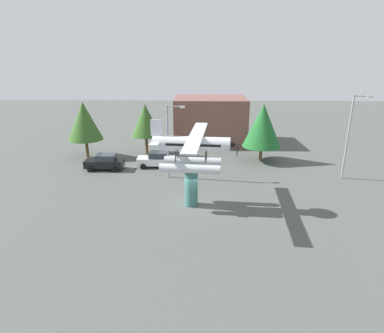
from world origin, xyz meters
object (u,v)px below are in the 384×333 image
at_px(car_near_black, 105,162).
at_px(car_mid_white, 157,159).
at_px(floatplane_monument, 193,149).
at_px(streetlight_secondary, 350,132).
at_px(tree_east, 146,120).
at_px(tree_center_back, 263,126).
at_px(streetlight_primary, 170,136).
at_px(tree_west, 84,121).
at_px(storefront_building, 210,120).
at_px(display_pedestal, 191,187).

height_order(car_near_black, car_mid_white, same).
xyz_separation_m(floatplane_monument, car_near_black, (-9.94, 8.93, -4.03)).
distance_m(streetlight_secondary, tree_east, 23.24).
bearing_deg(car_near_black, floatplane_monument, 138.05).
bearing_deg(car_mid_white, tree_center_back, -168.23).
relative_size(streetlight_primary, tree_west, 1.08).
distance_m(tree_west, tree_center_back, 21.42).
height_order(floatplane_monument, streetlight_primary, streetlight_primary).
distance_m(storefront_building, tree_east, 10.88).
bearing_deg(tree_center_back, car_near_black, -168.52).
bearing_deg(tree_east, car_near_black, -121.13).
height_order(streetlight_secondary, tree_west, streetlight_secondary).
bearing_deg(display_pedestal, car_mid_white, 112.71).
height_order(streetlight_secondary, tree_center_back, streetlight_secondary).
bearing_deg(tree_east, tree_center_back, -10.15).
bearing_deg(tree_west, streetlight_secondary, -13.56).
height_order(display_pedestal, streetlight_primary, streetlight_primary).
bearing_deg(tree_west, tree_east, 10.77).
bearing_deg(car_near_black, streetlight_secondary, 175.05).
xyz_separation_m(car_near_black, streetlight_primary, (7.48, -2.25, 3.47)).
bearing_deg(streetlight_primary, floatplane_monument, -69.84).
bearing_deg(display_pedestal, tree_east, 111.99).
xyz_separation_m(streetlight_secondary, tree_east, (-21.68, 8.36, -0.46)).
xyz_separation_m(streetlight_secondary, tree_west, (-28.93, 6.98, -0.34)).
relative_size(floatplane_monument, car_mid_white, 2.49).
bearing_deg(storefront_building, tree_center_back, -58.33).
relative_size(streetlight_secondary, tree_west, 1.24).
relative_size(display_pedestal, tree_center_back, 0.47).
bearing_deg(streetlight_secondary, storefront_building, 131.20).
distance_m(floatplane_monument, streetlight_primary, 7.15).
bearing_deg(streetlight_secondary, car_near_black, 175.05).
height_order(car_mid_white, tree_center_back, tree_center_back).
bearing_deg(tree_east, car_mid_white, -69.43).
relative_size(tree_west, tree_east, 1.06).
bearing_deg(tree_east, streetlight_primary, -65.86).
bearing_deg(floatplane_monument, tree_east, 117.58).
bearing_deg(tree_center_back, car_mid_white, -168.23).
bearing_deg(storefront_building, floatplane_monument, -95.42).
xyz_separation_m(car_near_black, tree_center_back, (17.86, 3.63, 3.44)).
xyz_separation_m(storefront_building, tree_center_back, (5.83, -9.45, 1.11)).
distance_m(display_pedestal, streetlight_primary, 7.58).
bearing_deg(tree_east, tree_west, -169.23).
distance_m(tree_east, tree_center_back, 14.36).
distance_m(floatplane_monument, storefront_building, 22.18).
xyz_separation_m(car_mid_white, tree_east, (-1.91, 5.08, 3.56)).
distance_m(display_pedestal, tree_west, 19.35).
height_order(floatplane_monument, tree_center_back, floatplane_monument).
bearing_deg(tree_west, car_near_black, -53.48).
bearing_deg(streetlight_secondary, streetlight_primary, -179.86).
height_order(car_mid_white, streetlight_secondary, streetlight_secondary).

